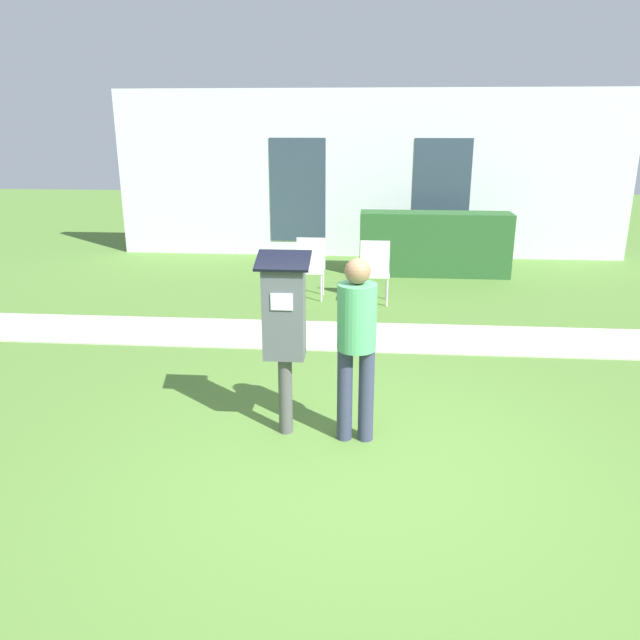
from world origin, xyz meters
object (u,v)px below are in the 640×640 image
parking_meter (284,321)px  outdoor_chair_middle (375,267)px  person_standing (357,336)px  outdoor_chair_left (310,263)px

parking_meter → outdoor_chair_middle: 4.37m
person_standing → outdoor_chair_middle: bearing=76.2°
outdoor_chair_left → outdoor_chair_middle: (0.98, -0.17, 0.00)m
parking_meter → outdoor_chair_left: (-0.22, 4.44, -0.49)m
parking_meter → person_standing: 0.62m
outdoor_chair_left → person_standing: bearing=-80.5°
person_standing → outdoor_chair_middle: (0.16, 4.35, -0.40)m
parking_meter → person_standing: bearing=-7.0°
person_standing → outdoor_chair_left: (-0.83, 4.52, -0.40)m
outdoor_chair_left → outdoor_chair_middle: same height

